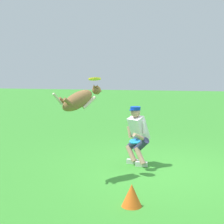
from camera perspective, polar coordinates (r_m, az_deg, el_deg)
The scene contains 6 objects.
ground_plane at distance 6.97m, azimuth 8.46°, elevation -10.08°, with size 60.00×60.00×0.00m, color #3A9030.
person at distance 7.18m, azimuth 4.41°, elevation -3.79°, with size 0.61×0.71×1.29m.
dog at distance 6.15m, azimuth -5.65°, elevation 2.11°, with size 0.73×0.90×0.56m.
frisbee_flying at distance 6.29m, azimuth -3.02°, elevation 5.75°, with size 0.24×0.24×0.02m, color yellow.
frisbee_held at distance 6.83m, azimuth 3.98°, elevation -5.10°, with size 0.22×0.22×0.02m, color #218CE7.
training_cone at distance 5.15m, azimuth 3.43°, elevation -14.20°, with size 0.31×0.31×0.35m, color orange.
Camera 1 is at (-0.53, 6.65, 2.03)m, focal length 52.70 mm.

